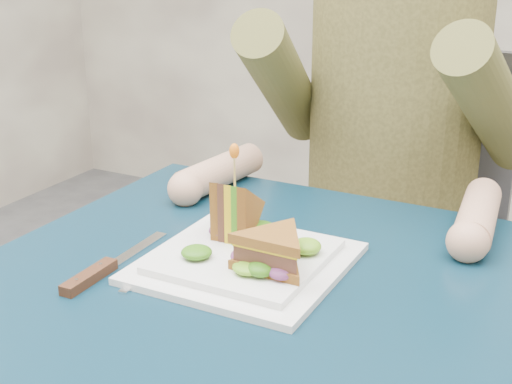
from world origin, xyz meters
The scene contains 12 objects.
table centered at (0.00, 0.00, 0.65)m, with size 0.75×0.75×0.73m.
chair centered at (0.00, 0.69, 0.54)m, with size 0.42×0.40×0.93m.
diner centered at (0.00, 0.58, 0.91)m, with size 0.54×0.59×0.74m.
plate centered at (-0.03, 0.04, 0.74)m, with size 0.26×0.26×0.02m.
sandwich_flat centered at (0.03, 0.01, 0.78)m, with size 0.12×0.12×0.05m.
sandwich_upright centered at (-0.07, 0.08, 0.78)m, with size 0.08×0.12×0.12m.
fork centered at (-0.14, -0.02, 0.73)m, with size 0.04×0.18×0.01m.
knife centered at (-0.19, -0.08, 0.74)m, with size 0.03×0.22×0.02m.
toothpick centered at (-0.07, 0.08, 0.85)m, with size 0.00×0.00×0.06m, color tan.
toothpick_frill centered at (-0.07, 0.08, 0.88)m, with size 0.01×0.01×0.02m, color orange.
lettuce_spill centered at (-0.02, 0.05, 0.76)m, with size 0.15×0.13×0.02m, color #337A14, non-canonical shape.
onion_ring centered at (-0.01, 0.04, 0.77)m, with size 0.04×0.04×0.01m, color #9E4C7A.
Camera 1 is at (0.39, -0.73, 1.16)m, focal length 50.00 mm.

